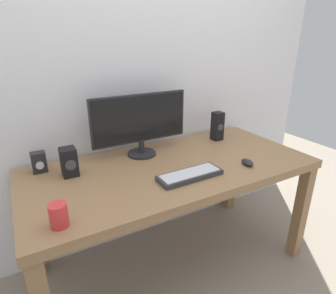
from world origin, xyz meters
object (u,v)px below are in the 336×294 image
(desk, at_px, (172,178))
(monitor, at_px, (140,122))
(mouse, at_px, (247,162))
(speaker_right, at_px, (217,126))
(coffee_mug, at_px, (59,215))
(keyboard_primary, at_px, (190,175))
(speaker_left, at_px, (69,162))
(audio_controller, at_px, (39,162))

(desk, distance_m, monitor, 0.40)
(mouse, xyz_separation_m, speaker_right, (0.12, 0.44, 0.09))
(monitor, bearing_deg, coffee_mug, -138.59)
(keyboard_primary, relative_size, coffee_mug, 3.67)
(mouse, bearing_deg, speaker_right, 82.18)
(desk, bearing_deg, speaker_left, 163.73)
(coffee_mug, bearing_deg, mouse, 3.20)
(monitor, distance_m, audio_controller, 0.62)
(speaker_left, distance_m, audio_controller, 0.19)
(speaker_left, height_order, audio_controller, speaker_left)
(desk, height_order, speaker_right, speaker_right)
(desk, distance_m, mouse, 0.46)
(desk, relative_size, speaker_right, 8.17)
(speaker_right, height_order, coffee_mug, speaker_right)
(desk, distance_m, keyboard_primary, 0.21)
(mouse, bearing_deg, coffee_mug, -169.42)
(speaker_right, xyz_separation_m, speaker_left, (-1.06, -0.06, -0.03))
(monitor, relative_size, coffee_mug, 6.25)
(speaker_right, xyz_separation_m, coffee_mug, (-1.19, -0.50, -0.05))
(speaker_right, bearing_deg, keyboard_primary, -140.98)
(mouse, relative_size, audio_controller, 0.80)
(keyboard_primary, distance_m, audio_controller, 0.84)
(speaker_right, xyz_separation_m, audio_controller, (-1.20, 0.06, -0.05))
(desk, xyz_separation_m, keyboard_primary, (0.01, -0.18, 0.10))
(keyboard_primary, relative_size, audio_controller, 3.14)
(mouse, relative_size, speaker_right, 0.45)
(mouse, xyz_separation_m, speaker_left, (-0.94, 0.38, 0.06))
(keyboard_primary, xyz_separation_m, audio_controller, (-0.70, 0.47, 0.04))
(audio_controller, bearing_deg, speaker_left, -41.66)
(desk, relative_size, mouse, 18.36)
(desk, xyz_separation_m, monitor, (-0.09, 0.24, 0.30))
(audio_controller, bearing_deg, monitor, -4.32)
(speaker_right, height_order, speaker_left, speaker_right)
(monitor, relative_size, speaker_right, 3.00)
(mouse, xyz_separation_m, audio_controller, (-1.08, 0.50, 0.04))
(speaker_left, bearing_deg, desk, -16.27)
(desk, height_order, audio_controller, audio_controller)
(monitor, bearing_deg, desk, -69.04)
(coffee_mug, bearing_deg, speaker_left, 73.73)
(speaker_right, relative_size, coffee_mug, 2.09)
(speaker_right, relative_size, speaker_left, 1.32)
(audio_controller, bearing_deg, keyboard_primary, -33.98)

